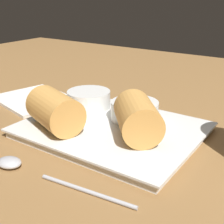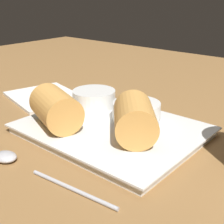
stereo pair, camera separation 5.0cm
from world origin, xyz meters
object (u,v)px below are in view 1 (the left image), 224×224
(spoon, at_px, (25,168))
(serving_plate, at_px, (112,130))
(dipping_bowl_far, at_px, (89,99))
(napkin, at_px, (34,99))
(dipping_bowl_near, at_px, (135,110))

(spoon, bearing_deg, serving_plate, 79.09)
(dipping_bowl_far, relative_size, napkin, 0.44)
(serving_plate, bearing_deg, napkin, 169.05)
(dipping_bowl_near, xyz_separation_m, dipping_bowl_far, (-0.10, 0.00, 0.00))
(spoon, bearing_deg, dipping_bowl_near, 76.88)
(serving_plate, xyz_separation_m, napkin, (-0.23, 0.04, -0.00))
(dipping_bowl_near, bearing_deg, dipping_bowl_far, 178.37)
(dipping_bowl_far, bearing_deg, napkin, -179.34)
(serving_plate, relative_size, napkin, 1.52)
(spoon, bearing_deg, napkin, 134.82)
(dipping_bowl_near, height_order, napkin, dipping_bowl_near)
(serving_plate, distance_m, dipping_bowl_near, 0.05)
(dipping_bowl_near, distance_m, napkin, 0.25)
(dipping_bowl_near, height_order, dipping_bowl_far, same)
(napkin, bearing_deg, dipping_bowl_far, 0.66)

